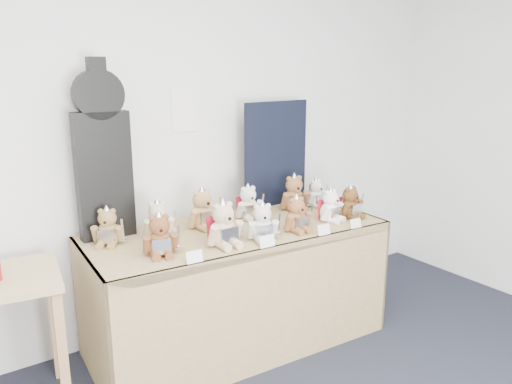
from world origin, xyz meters
TOP-DOWN VIEW (x-y plane):
  - room_shell at (0.62, 2.49)m, footprint 6.00×6.00m
  - display_table at (0.71, 1.91)m, footprint 2.02×0.94m
  - guitar_case at (-0.03, 2.33)m, footprint 0.34×0.11m
  - navy_board at (1.29, 2.33)m, footprint 0.60×0.06m
  - teddy_front_far_left at (0.10, 1.84)m, footprint 0.22×0.21m
  - teddy_front_left at (0.48, 1.78)m, footprint 0.25×0.21m
  - teddy_front_centre at (0.73, 1.73)m, footprint 0.21×0.21m
  - teddy_front_right at (1.01, 1.74)m, footprint 0.21×0.17m
  - teddy_front_far_right at (1.35, 1.78)m, footprint 0.21×0.19m
  - teddy_front_end at (1.51, 1.75)m, footprint 0.21×0.19m
  - teddy_back_left at (0.22, 2.14)m, footprint 0.22×0.19m
  - teddy_back_centre_left at (0.55, 2.15)m, footprint 0.25×0.21m
  - teddy_back_centre_right at (0.91, 2.15)m, footprint 0.22×0.19m
  - teddy_back_right at (1.31, 2.13)m, footprint 0.24×0.22m
  - teddy_back_end at (1.52, 2.12)m, footprint 0.20×0.17m
  - teddy_back_far_left at (-0.08, 2.19)m, footprint 0.21×0.21m
  - entry_card_a at (0.21, 1.63)m, footprint 0.10×0.03m
  - entry_card_b at (0.68, 1.60)m, footprint 0.10×0.03m
  - entry_card_c at (1.10, 1.58)m, footprint 0.09×0.03m
  - entry_card_d at (1.37, 1.56)m, footprint 0.09×0.02m

SIDE VIEW (x-z plane):
  - display_table at x=0.71m, z-range 0.24..1.06m
  - entry_card_d at x=1.37m, z-range 0.83..0.89m
  - entry_card_c at x=1.10m, z-range 0.83..0.89m
  - entry_card_a at x=0.21m, z-range 0.83..0.89m
  - entry_card_b at x=0.68m, z-range 0.83..0.90m
  - teddy_back_end at x=1.52m, z-range 0.80..1.04m
  - teddy_front_far_right at x=1.35m, z-range 0.80..1.05m
  - teddy_back_far_left at x=-0.08m, z-range 0.80..1.05m
  - teddy_front_end at x=1.51m, z-range 0.80..1.05m
  - teddy_front_right at x=1.01m, z-range 0.80..1.06m
  - teddy_front_centre at x=0.73m, z-range 0.80..1.06m
  - teddy_back_centre_right at x=0.91m, z-range 0.79..1.06m
  - teddy_back_left at x=0.22m, z-range 0.80..1.06m
  - teddy_front_far_left at x=0.10m, z-range 0.79..1.07m
  - teddy_back_right at x=1.31m, z-range 0.79..1.09m
  - teddy_back_centre_left at x=0.55m, z-range 0.79..1.09m
  - teddy_front_left at x=0.48m, z-range 0.79..1.10m
  - navy_board at x=1.29m, z-range 0.82..1.62m
  - guitar_case at x=-0.03m, z-range 0.81..1.91m
  - room_shell at x=0.62m, z-range -1.43..4.57m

